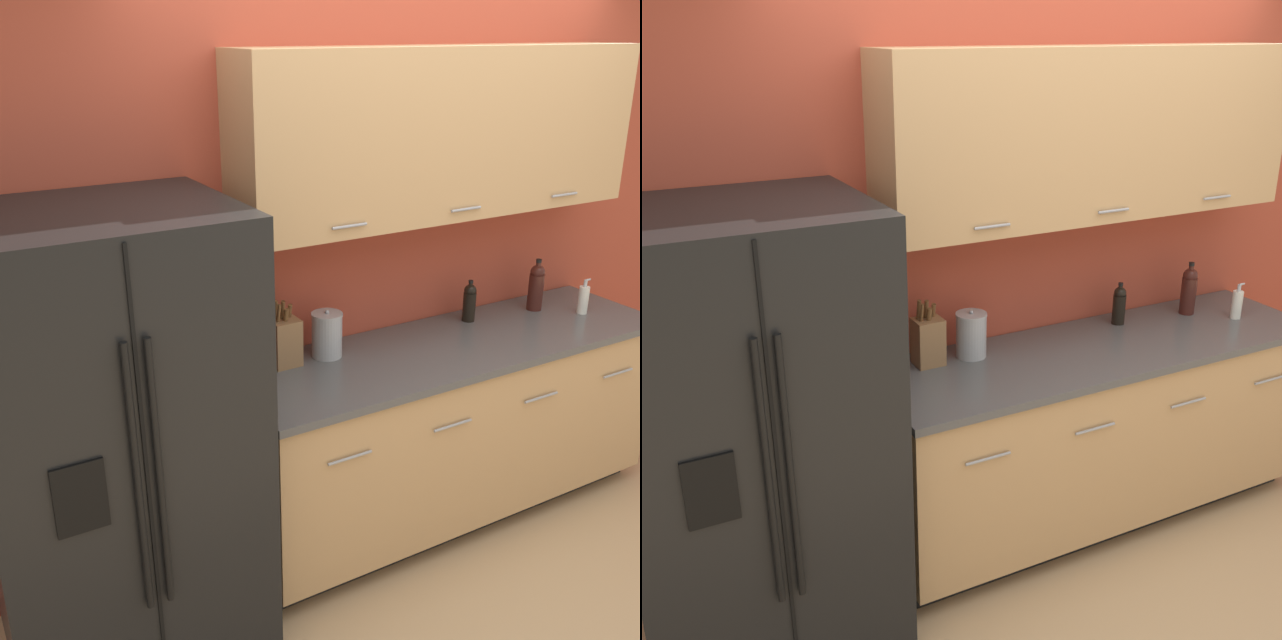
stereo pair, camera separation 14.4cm
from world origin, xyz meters
TOP-DOWN VIEW (x-y plane):
  - ground_plane at (0.00, 0.00)m, footprint 14.00×14.00m
  - wall_back at (0.04, 1.06)m, footprint 10.00×0.39m
  - counter_unit at (0.14, 0.77)m, footprint 2.17×0.64m
  - refrigerator at (-1.47, 0.70)m, footprint 0.93×0.79m
  - knife_block at (-0.66, 0.93)m, footprint 0.12×0.11m
  - wine_bottle at (0.77, 0.90)m, footprint 0.08×0.08m
  - soap_dispenser at (0.95, 0.73)m, footprint 0.06×0.05m
  - oil_bottle at (0.37, 0.94)m, footprint 0.06×0.06m
  - steel_canister at (-0.45, 0.92)m, footprint 0.14×0.14m

SIDE VIEW (x-z plane):
  - ground_plane at x=0.00m, z-range 0.00..0.00m
  - counter_unit at x=0.14m, z-range 0.01..0.93m
  - refrigerator at x=-1.47m, z-range 0.00..1.75m
  - soap_dispenser at x=0.95m, z-range 0.91..1.09m
  - oil_bottle at x=0.37m, z-range 0.92..1.13m
  - steel_canister at x=-0.45m, z-range 0.91..1.13m
  - knife_block at x=-0.66m, z-range 0.88..1.18m
  - wine_bottle at x=0.77m, z-range 0.91..1.18m
  - wall_back at x=0.04m, z-range 0.15..2.75m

